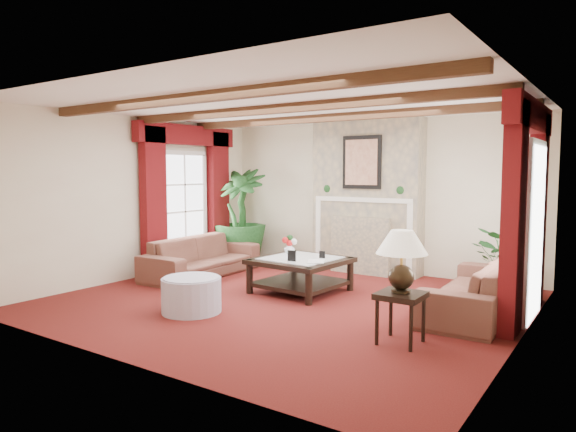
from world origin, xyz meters
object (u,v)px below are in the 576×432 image
Objects in this scene: sofa_left at (202,250)px; side_table at (400,318)px; sofa_right at (475,279)px; coffee_table at (301,275)px; potted_palm at (240,236)px; ottoman at (192,295)px.

sofa_left is 4.23× the size of side_table.
sofa_right reaches higher than side_table.
side_table reaches higher than coffee_table.
sofa_right is 4.93m from potted_palm.
side_table is (2.10, -1.35, 0.02)m from coffee_table.
side_table is at bearing -13.26° from sofa_right.
sofa_left is at bearing -177.97° from coffee_table.
coffee_table is 2.50m from side_table.
sofa_left is 1.39m from potted_palm.
sofa_right is 3.01× the size of ottoman.
potted_palm reaches higher than side_table.
ottoman is at bearing -60.45° from potted_palm.
sofa_left reaches higher than ottoman.
sofa_right is at bearing 9.88° from coffee_table.
side_table is (4.17, -1.42, -0.17)m from sofa_left.
coffee_table is (2.34, -1.43, -0.27)m from potted_palm.
potted_palm is (-0.28, 1.36, 0.08)m from sofa_left.
sofa_right is 3.59m from ottoman.
sofa_right is 2.47m from coffee_table.
side_table is at bearing -111.70° from sofa_left.
sofa_right is 4.23× the size of side_table.
potted_palm reaches higher than coffee_table.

